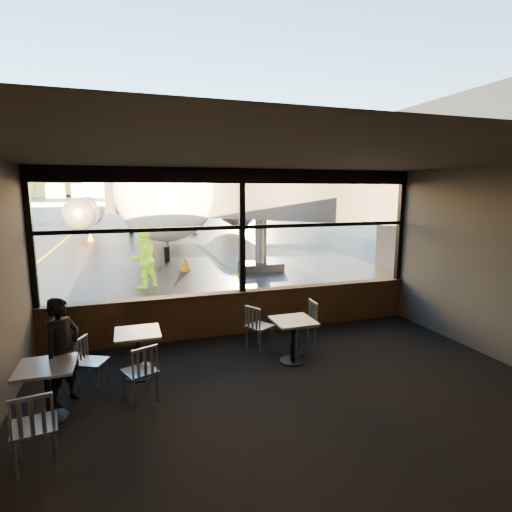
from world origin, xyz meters
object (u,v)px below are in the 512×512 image
chair_near_w (259,327)px  ground_crew (143,259)px  cafe_table_near (293,341)px  chair_mid_w (93,362)px  chair_mid_s (140,372)px  cone_nose (185,264)px  cafe_table_left (48,393)px  airliner (161,155)px  passenger (63,351)px  jet_bridge (295,207)px  chair_left_s (35,427)px  chair_near_e (303,324)px  cafe_table_mid (139,354)px  cone_wing (90,236)px

chair_near_w → ground_crew: ground_crew is taller
cafe_table_near → chair_mid_w: size_ratio=0.97×
chair_mid_s → cone_nose: 9.69m
cafe_table_left → chair_mid_s: chair_mid_s is taller
cafe_table_near → cafe_table_left: bearing=-169.7°
airliner → cafe_table_left: size_ratio=46.47×
cafe_table_near → ground_crew: size_ratio=0.43×
passenger → airliner: bearing=32.3°
jet_bridge → chair_near_w: jet_bridge is taller
cafe_table_near → cone_nose: (-0.64, 8.92, -0.13)m
passenger → cone_nose: size_ratio=3.00×
airliner → cafe_table_near: 23.97m
cafe_table_left → cone_nose: size_ratio=1.49×
jet_bridge → chair_mid_w: (-6.51, -7.12, -2.06)m
chair_near_w → chair_left_s: bearing=-84.7°
airliner → chair_mid_w: 24.07m
chair_near_e → passenger: 4.25m
cafe_table_mid → chair_mid_s: (-0.00, -0.79, 0.05)m
chair_near_w → chair_mid_w: size_ratio=1.11×
chair_near_w → chair_mid_w: chair_near_w is taller
chair_mid_s → chair_mid_w: chair_mid_s is taller
jet_bridge → chair_left_s: bearing=-128.1°
cone_nose → cone_wing: (-4.21, 11.20, 0.01)m
cone_nose → chair_near_w: bearing=-88.2°
chair_mid_w → chair_left_s: (-0.47, -1.79, 0.07)m
cone_nose → jet_bridge: bearing=-23.9°
passenger → cone_nose: passenger is taller
passenger → chair_near_e: bearing=-38.0°
chair_near_e → cone_wing: size_ratio=1.68×
chair_mid_s → jet_bridge: bearing=31.2°
cafe_table_near → chair_mid_w: bearing=178.2°
chair_mid_s → ground_crew: ground_crew is taller
cafe_table_near → chair_left_s: size_ratio=0.82×
jet_bridge → cone_wing: bearing=121.9°
cafe_table_near → passenger: 3.73m
chair_near_e → cone_wing: chair_near_e is taller
cafe_table_left → chair_near_w: bearing=22.6°
airliner → chair_mid_w: airliner is taller
airliner → cafe_table_mid: (-2.52, -23.18, -5.14)m
jet_bridge → cafe_table_near: bearing=-113.6°
chair_left_s → ground_crew: bearing=71.2°
cafe_table_near → passenger: bearing=-176.0°
cafe_table_left → chair_near_e: size_ratio=0.84×
jet_bridge → passenger: jet_bridge is taller
cafe_table_near → chair_mid_w: 3.35m
cafe_table_near → chair_near_e: bearing=50.6°
airliner → chair_near_w: 23.23m
jet_bridge → ground_crew: 5.68m
chair_near_e → airliner: bearing=4.5°
cafe_table_near → cone_nose: 8.94m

